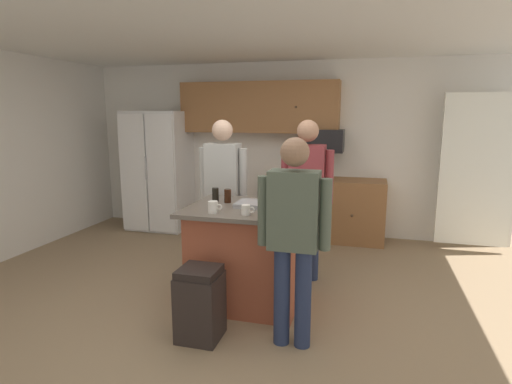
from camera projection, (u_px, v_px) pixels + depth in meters
name	position (u px, v px, depth m)	size (l,w,h in m)	color
floor	(229.00, 306.00, 4.03)	(7.04, 7.04, 0.00)	#937A5B
ceiling	(225.00, 23.00, 3.54)	(7.04, 7.04, 0.00)	white
back_wall	(287.00, 149.00, 6.44)	(6.40, 0.10, 2.60)	white
french_door_window_panel	(476.00, 171.00, 5.42)	(0.90, 0.06, 2.00)	white
cabinet_run_upper	(259.00, 107.00, 6.24)	(2.40, 0.38, 0.75)	#936038
cabinet_run_lower	(322.00, 209.00, 6.14)	(1.80, 0.63, 0.90)	#936038
refrigerator	(158.00, 171.00, 6.63)	(0.93, 0.76, 1.87)	white
microwave_over_range	(324.00, 141.00, 5.97)	(0.56, 0.40, 0.32)	black
kitchen_island	(248.00, 254.00, 4.05)	(1.14, 0.97, 0.96)	#9E4C33
person_guest_right	(223.00, 185.00, 4.74)	(0.57, 0.23, 1.77)	#4C5166
person_elder_center	(294.00, 230.00, 3.19)	(0.57, 0.22, 1.67)	#232D4C
person_guest_left	(307.00, 189.00, 4.51)	(0.57, 0.23, 1.77)	#232D4C
glass_dark_ale	(215.00, 195.00, 4.19)	(0.07, 0.07, 0.14)	black
glass_stout_tall	(276.00, 207.00, 3.64)	(0.06, 0.06, 0.13)	#2F1B19
mug_blue_stoneware	(213.00, 207.00, 3.70)	(0.13, 0.09, 0.11)	white
tumbler_amber	(292.00, 200.00, 3.90)	(0.07, 0.07, 0.15)	black
glass_short_whisky	(228.00, 196.00, 4.13)	(0.07, 0.07, 0.14)	black
glass_pilsner	(291.00, 197.00, 4.08)	(0.06, 0.06, 0.14)	#321D0D
mug_ceramic_white	(246.00, 210.00, 3.62)	(0.12, 0.08, 0.09)	white
serving_tray	(260.00, 204.00, 3.96)	(0.44, 0.30, 0.04)	#B7B7BC
trash_bin	(200.00, 304.00, 3.41)	(0.34, 0.34, 0.61)	black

